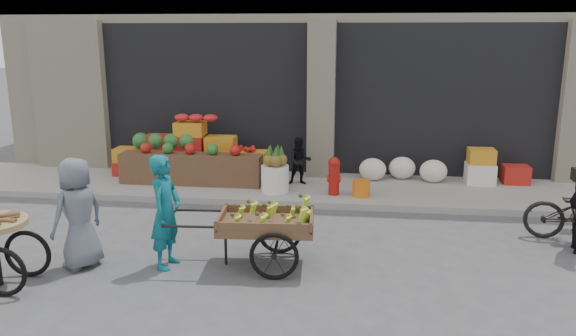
# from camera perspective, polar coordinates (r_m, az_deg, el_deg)

# --- Properties ---
(ground) EXTENTS (80.00, 80.00, 0.00)m
(ground) POSITION_cam_1_polar(r_m,az_deg,el_deg) (7.14, 0.34, -11.49)
(ground) COLOR #424244
(ground) RESTS_ON ground
(sidewalk) EXTENTS (18.00, 2.20, 0.12)m
(sidewalk) POSITION_cam_1_polar(r_m,az_deg,el_deg) (10.96, 2.96, -2.13)
(sidewalk) COLOR gray
(sidewalk) RESTS_ON ground
(building) EXTENTS (14.00, 6.45, 7.00)m
(building) POSITION_cam_1_polar(r_m,az_deg,el_deg) (14.48, 4.38, 14.92)
(building) COLOR beige
(building) RESTS_ON ground
(fruit_display) EXTENTS (3.10, 1.12, 1.24)m
(fruit_display) POSITION_cam_1_polar(r_m,az_deg,el_deg) (11.53, -9.30, 1.63)
(fruit_display) COLOR #AF2018
(fruit_display) RESTS_ON sidewalk
(pineapple_bin) EXTENTS (0.52, 0.52, 0.50)m
(pineapple_bin) POSITION_cam_1_polar(r_m,az_deg,el_deg) (10.48, -1.32, -1.10)
(pineapple_bin) COLOR silver
(pineapple_bin) RESTS_ON sidewalk
(fire_hydrant) EXTENTS (0.22, 0.22, 0.71)m
(fire_hydrant) POSITION_cam_1_polar(r_m,az_deg,el_deg) (10.29, 4.70, -0.65)
(fire_hydrant) COLOR #A5140F
(fire_hydrant) RESTS_ON sidewalk
(orange_bucket) EXTENTS (0.32, 0.32, 0.30)m
(orange_bucket) POSITION_cam_1_polar(r_m,az_deg,el_deg) (10.30, 7.44, -2.06)
(orange_bucket) COLOR orange
(orange_bucket) RESTS_ON sidewalk
(right_bay_goods) EXTENTS (3.35, 0.60, 0.70)m
(right_bay_goods) POSITION_cam_1_polar(r_m,az_deg,el_deg) (11.57, 16.24, -0.04)
(right_bay_goods) COLOR silver
(right_bay_goods) RESTS_ON sidewalk
(seated_person) EXTENTS (0.51, 0.43, 0.93)m
(seated_person) POSITION_cam_1_polar(r_m,az_deg,el_deg) (10.96, 1.21, 0.71)
(seated_person) COLOR black
(seated_person) RESTS_ON sidewalk
(banana_cart) EXTENTS (2.16, 1.00, 0.88)m
(banana_cart) POSITION_cam_1_polar(r_m,az_deg,el_deg) (7.39, -2.58, -5.27)
(banana_cart) COLOR brown
(banana_cart) RESTS_ON ground
(vendor_woman) EXTENTS (0.43, 0.59, 1.52)m
(vendor_woman) POSITION_cam_1_polar(r_m,az_deg,el_deg) (7.50, -12.34, -4.35)
(vendor_woman) COLOR #0D5A69
(vendor_woman) RESTS_ON ground
(vendor_grey) EXTENTS (0.76, 0.86, 1.48)m
(vendor_grey) POSITION_cam_1_polar(r_m,az_deg,el_deg) (7.81, -20.56, -4.33)
(vendor_grey) COLOR slate
(vendor_grey) RESTS_ON ground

